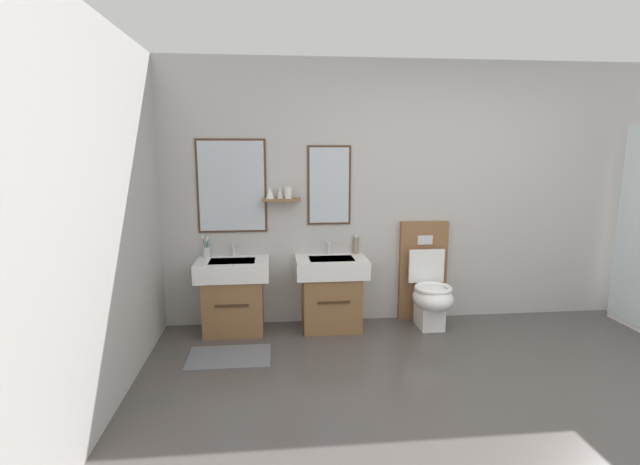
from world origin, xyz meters
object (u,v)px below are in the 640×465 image
Objects in this scene: toilet at (428,287)px; soap_dispenser at (356,245)px; vanity_sink_left at (234,293)px; toothbrush_cup at (206,251)px; vanity_sink_right at (331,290)px.

soap_dispenser is (-0.68, 0.17, 0.40)m from toilet.
vanity_sink_left is 3.31× the size of toothbrush_cup.
toilet is at bearing -14.04° from soap_dispenser.
toilet is 0.81m from soap_dispenser.
soap_dispenser is (0.26, 0.16, 0.41)m from vanity_sink_right.
vanity_sink_right is at bearing 0.00° from vanity_sink_left.
vanity_sink_left and vanity_sink_right have the same top height.
soap_dispenser is (1.19, 0.16, 0.41)m from vanity_sink_left.
soap_dispenser is at bearing 31.27° from vanity_sink_right.
toothbrush_cup is 1.05× the size of soap_dispenser.
toilet is 5.06× the size of soap_dispenser.
toothbrush_cup is (-2.12, 0.16, 0.37)m from toilet.
vanity_sink_right is at bearing -148.73° from soap_dispenser.
toilet reaches higher than vanity_sink_right.
vanity_sink_left is 0.92m from vanity_sink_right.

